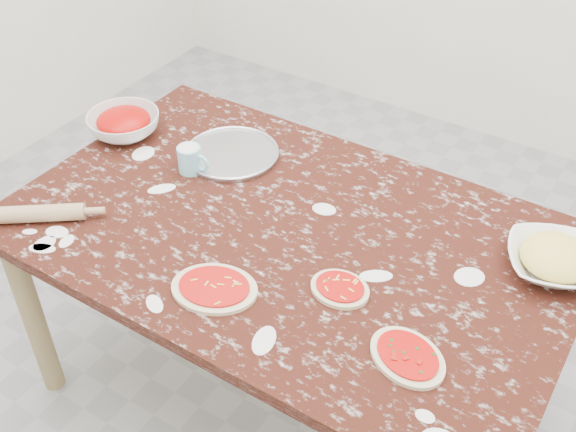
# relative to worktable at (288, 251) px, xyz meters

# --- Properties ---
(ground) EXTENTS (4.00, 4.00, 0.00)m
(ground) POSITION_rel_worktable_xyz_m (0.00, 0.00, -0.67)
(ground) COLOR gray
(worktable) EXTENTS (1.60, 1.00, 0.75)m
(worktable) POSITION_rel_worktable_xyz_m (0.00, 0.00, 0.00)
(worktable) COLOR black
(worktable) RESTS_ON ground
(pizza_tray) EXTENTS (0.33, 0.33, 0.01)m
(pizza_tray) POSITION_rel_worktable_xyz_m (-0.36, 0.22, 0.09)
(pizza_tray) COLOR #B2B2B7
(pizza_tray) RESTS_ON worktable
(sauce_bowl) EXTENTS (0.31, 0.31, 0.08)m
(sauce_bowl) POSITION_rel_worktable_xyz_m (-0.74, 0.13, 0.12)
(sauce_bowl) COLOR white
(sauce_bowl) RESTS_ON worktable
(cheese_bowl) EXTENTS (0.33, 0.33, 0.06)m
(cheese_bowl) POSITION_rel_worktable_xyz_m (0.68, 0.24, 0.11)
(cheese_bowl) COLOR white
(cheese_bowl) RESTS_ON worktable
(flour_mug) EXTENTS (0.11, 0.07, 0.09)m
(flour_mug) POSITION_rel_worktable_xyz_m (-0.41, 0.08, 0.13)
(flour_mug) COLOR #83C9DF
(flour_mug) RESTS_ON worktable
(pizza_left) EXTENTS (0.27, 0.24, 0.02)m
(pizza_left) POSITION_rel_worktable_xyz_m (-0.03, -0.31, 0.09)
(pizza_left) COLOR beige
(pizza_left) RESTS_ON worktable
(pizza_mid) EXTENTS (0.16, 0.13, 0.02)m
(pizza_mid) POSITION_rel_worktable_xyz_m (0.24, -0.13, 0.09)
(pizza_mid) COLOR beige
(pizza_mid) RESTS_ON worktable
(pizza_right) EXTENTS (0.24, 0.21, 0.02)m
(pizza_right) POSITION_rel_worktable_xyz_m (0.49, -0.24, 0.09)
(pizza_right) COLOR beige
(pizza_right) RESTS_ON worktable
(rolling_pin) EXTENTS (0.23, 0.19, 0.05)m
(rolling_pin) POSITION_rel_worktable_xyz_m (-0.62, -0.35, 0.11)
(rolling_pin) COLOR tan
(rolling_pin) RESTS_ON worktable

